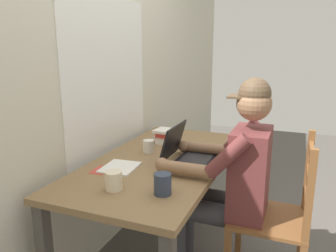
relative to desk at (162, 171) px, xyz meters
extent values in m
cube|color=beige|center=(0.00, 0.46, 0.67)|extent=(6.00, 0.04, 2.60)
cube|color=white|center=(0.12, 0.44, 0.52)|extent=(1.01, 0.01, 1.19)
cube|color=beige|center=(0.12, 0.43, -0.10)|extent=(1.07, 0.06, 0.04)
cube|color=olive|center=(0.00, 0.00, 0.07)|extent=(1.54, 0.76, 0.03)
cube|color=#4C4742|center=(0.72, -0.33, -0.29)|extent=(0.06, 0.06, 0.68)
cube|color=#4C4742|center=(0.72, 0.33, -0.29)|extent=(0.06, 0.06, 0.68)
cube|color=brown|center=(-0.04, -0.56, 0.09)|extent=(0.34, 0.20, 0.50)
sphere|color=#936B4C|center=(-0.04, -0.56, 0.48)|extent=(0.19, 0.19, 0.19)
sphere|color=brown|center=(-0.04, -0.56, 0.54)|extent=(0.17, 0.17, 0.17)
cube|color=brown|center=(-0.04, -0.48, 0.52)|extent=(0.13, 0.10, 0.01)
cylinder|color=#38383D|center=(-0.13, -0.36, -0.16)|extent=(0.13, 0.40, 0.13)
cylinder|color=#38383D|center=(0.05, -0.36, -0.16)|extent=(0.13, 0.40, 0.13)
cylinder|color=#38383D|center=(-0.13, -0.16, -0.40)|extent=(0.10, 0.10, 0.47)
cylinder|color=#38383D|center=(0.05, -0.16, -0.40)|extent=(0.10, 0.10, 0.47)
cylinder|color=brown|center=(-0.24, -0.47, 0.24)|extent=(0.10, 0.24, 0.25)
cylinder|color=#936B4C|center=(-0.24, -0.24, 0.14)|extent=(0.07, 0.28, 0.07)
sphere|color=#936B4C|center=(-0.23, -0.10, 0.14)|extent=(0.08, 0.08, 0.08)
cylinder|color=brown|center=(0.16, -0.47, 0.24)|extent=(0.10, 0.24, 0.25)
cylinder|color=#936B4C|center=(0.16, -0.24, 0.14)|extent=(0.07, 0.28, 0.07)
sphere|color=#936B4C|center=(0.15, -0.10, 0.14)|extent=(0.08, 0.08, 0.08)
cube|color=brown|center=(-0.04, -0.68, -0.17)|extent=(0.42, 0.42, 0.02)
cube|color=brown|center=(0.15, -0.49, -0.41)|extent=(0.04, 0.04, 0.45)
cube|color=brown|center=(0.15, -0.87, -0.41)|extent=(0.04, 0.04, 0.45)
cube|color=brown|center=(0.15, -0.87, 0.08)|extent=(0.04, 0.04, 0.48)
cube|color=brown|center=(-0.23, -0.87, 0.08)|extent=(0.04, 0.04, 0.48)
cube|color=brown|center=(-0.04, -0.87, -0.04)|extent=(0.36, 0.02, 0.04)
cube|color=brown|center=(-0.04, -0.87, 0.10)|extent=(0.36, 0.02, 0.04)
cube|color=brown|center=(-0.04, -0.87, 0.24)|extent=(0.36, 0.02, 0.04)
cube|color=black|center=(0.00, -0.22, 0.10)|extent=(0.33, 0.23, 0.02)
cube|color=#2B2B2D|center=(0.00, -0.22, 0.10)|extent=(0.29, 0.17, 0.00)
cube|color=black|center=(0.00, -0.08, 0.21)|extent=(0.33, 0.07, 0.21)
cube|color=#99A8B2|center=(0.00, -0.08, 0.21)|extent=(0.29, 0.05, 0.18)
ellipsoid|color=black|center=(0.28, -0.26, 0.10)|extent=(0.06, 0.10, 0.03)
cylinder|color=silver|center=(0.07, 0.13, 0.13)|extent=(0.07, 0.07, 0.09)
torus|color=silver|center=(0.12, 0.13, 0.13)|extent=(0.05, 0.01, 0.05)
cylinder|color=#2D384C|center=(-0.48, -0.21, 0.14)|extent=(0.09, 0.09, 0.10)
torus|color=#2D384C|center=(-0.43, -0.21, 0.14)|extent=(0.05, 0.01, 0.05)
cylinder|color=beige|center=(-0.52, 0.04, 0.13)|extent=(0.09, 0.09, 0.09)
torus|color=beige|center=(-0.47, 0.04, 0.14)|extent=(0.05, 0.01, 0.05)
cube|color=white|center=(0.35, 0.10, 0.10)|extent=(0.18, 0.13, 0.03)
cube|color=white|center=(0.35, 0.11, 0.13)|extent=(0.16, 0.15, 0.02)
cube|color=#BC332D|center=(0.34, 0.11, 0.16)|extent=(0.16, 0.11, 0.03)
cube|color=white|center=(0.33, 0.12, 0.18)|extent=(0.16, 0.14, 0.02)
cube|color=white|center=(-0.26, 0.16, 0.09)|extent=(0.24, 0.21, 0.01)
cube|color=#C63D33|center=(-0.32, 0.24, 0.09)|extent=(0.13, 0.10, 0.00)
camera|label=1|loc=(-1.83, -0.78, 0.78)|focal=34.93mm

